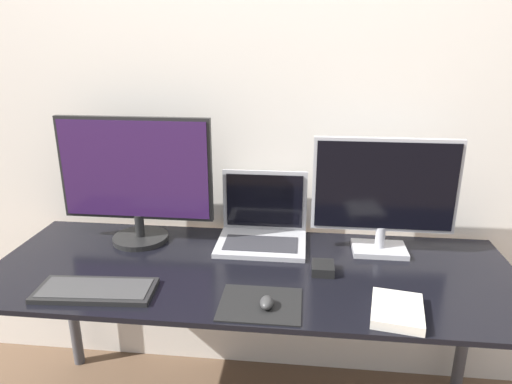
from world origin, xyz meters
TOP-DOWN VIEW (x-y plane):
  - wall_back at (0.00, 0.75)m, footprint 7.00×0.05m
  - desk at (0.00, 0.34)m, footprint 1.85×0.69m
  - monitor_left at (-0.47, 0.53)m, footprint 0.60×0.22m
  - monitor_right at (0.47, 0.53)m, footprint 0.52×0.14m
  - laptop at (0.02, 0.58)m, footprint 0.34×0.27m
  - keyboard at (-0.47, 0.13)m, footprint 0.38×0.18m
  - mousepad at (0.06, 0.11)m, footprint 0.25×0.20m
  - mouse at (0.08, 0.10)m, footprint 0.04×0.06m
  - book at (0.46, 0.11)m, footprint 0.17×0.21m
  - power_brick at (0.25, 0.34)m, footprint 0.08×0.09m

SIDE VIEW (x-z plane):
  - desk at x=0.00m, z-range 0.27..0.97m
  - mousepad at x=0.06m, z-range 0.71..0.71m
  - keyboard at x=-0.47m, z-range 0.71..0.73m
  - book at x=0.46m, z-range 0.71..0.74m
  - power_brick at x=0.25m, z-range 0.71..0.74m
  - mouse at x=0.08m, z-range 0.71..0.74m
  - laptop at x=0.02m, z-range 0.64..0.91m
  - monitor_right at x=0.47m, z-range 0.73..1.16m
  - monitor_left at x=-0.47m, z-range 0.72..1.22m
  - wall_back at x=0.00m, z-range 0.00..2.50m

